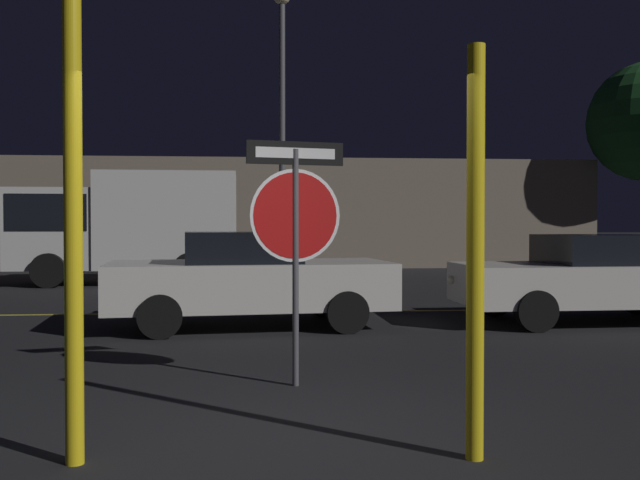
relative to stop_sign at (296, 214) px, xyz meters
The scene contains 10 objects.
ground_plane 2.43m from the stop_sign, 97.24° to the right, with size 260.00×260.00×0.00m, color black.
road_center_stripe 5.92m from the stop_sign, 92.29° to the left, with size 37.41×0.12×0.01m, color gold.
stop_sign is the anchor object (origin of this frame).
yellow_pole_left 2.59m from the stop_sign, 126.06° to the right, with size 0.12×0.12×3.19m, color yellow.
yellow_pole_right 2.47m from the stop_sign, 64.59° to the right, with size 0.12×0.12×2.70m, color yellow.
passing_car_2 4.12m from the stop_sign, 97.19° to the left, with size 4.39×2.37×1.43m.
passing_car_3 6.37m from the stop_sign, 39.28° to the left, with size 4.27×2.02×1.37m.
delivery_truck 12.62m from the stop_sign, 107.61° to the left, with size 5.68×2.43×2.87m.
street_lamp 12.12m from the stop_sign, 88.75° to the left, with size 0.44×0.44×7.62m.
building_backdrop 19.48m from the stop_sign, 88.99° to the left, with size 22.77×3.34×3.85m, color #7A6B5B.
Camera 1 is at (-0.12, -4.94, 1.53)m, focal length 40.00 mm.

